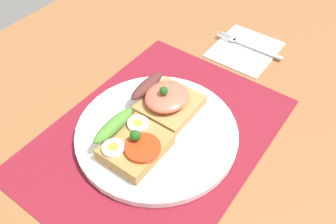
% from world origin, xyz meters
% --- Properties ---
extents(ground_plane, '(1.20, 0.90, 0.03)m').
position_xyz_m(ground_plane, '(0.00, 0.00, -0.02)').
color(ground_plane, '#905B34').
extents(placemat, '(0.41, 0.31, 0.00)m').
position_xyz_m(placemat, '(0.00, 0.00, 0.00)').
color(placemat, maroon).
rests_on(placemat, ground_plane).
extents(plate, '(0.25, 0.25, 0.01)m').
position_xyz_m(plate, '(0.00, 0.00, 0.01)').
color(plate, white).
rests_on(plate, placemat).
extents(sandwich_egg_tomato, '(0.09, 0.09, 0.04)m').
position_xyz_m(sandwich_egg_tomato, '(-0.05, 0.00, 0.03)').
color(sandwich_egg_tomato, '#A57E44').
rests_on(sandwich_egg_tomato, plate).
extents(sandwich_salmon, '(0.09, 0.10, 0.05)m').
position_xyz_m(sandwich_salmon, '(0.05, 0.02, 0.03)').
color(sandwich_salmon, '#B2854A').
rests_on(sandwich_salmon, plate).
extents(napkin, '(0.13, 0.12, 0.01)m').
position_xyz_m(napkin, '(0.28, -0.01, 0.00)').
color(napkin, white).
rests_on(napkin, ground_plane).
extents(fork, '(0.02, 0.14, 0.00)m').
position_xyz_m(fork, '(0.29, -0.01, 0.01)').
color(fork, '#B7B7BC').
rests_on(fork, napkin).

